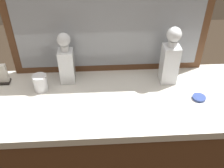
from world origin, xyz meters
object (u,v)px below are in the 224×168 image
Objects in this scene: crystal_decanter_left at (67,63)px; crystal_decanter_far_right at (170,61)px; crystal_tumbler_left at (40,83)px; porcelain_dish at (199,98)px; napkin_holder at (3,75)px.

crystal_decanter_far_right is (0.51, -0.03, 0.01)m from crystal_decanter_left.
crystal_decanter_left is 0.16m from crystal_tumbler_left.
porcelain_dish is at bearing -8.70° from crystal_tumbler_left.
crystal_decanter_left is 4.25× the size of porcelain_dish.
porcelain_dish is at bearing -51.88° from crystal_decanter_far_right.
napkin_holder is (-0.84, 0.03, -0.08)m from crystal_decanter_far_right.
napkin_holder reaches higher than porcelain_dish.
porcelain_dish is (0.77, -0.12, -0.03)m from crystal_tumbler_left.
crystal_decanter_far_right is 0.85m from napkin_holder.
crystal_decanter_far_right is at bearing 128.12° from porcelain_dish.
crystal_tumbler_left is 1.30× the size of porcelain_dish.
crystal_decanter_left is 3.28× the size of crystal_tumbler_left.
crystal_tumbler_left is 0.78m from porcelain_dish.
crystal_decanter_left is 0.90× the size of crystal_decanter_far_right.
napkin_holder is at bearing 169.00° from porcelain_dish.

